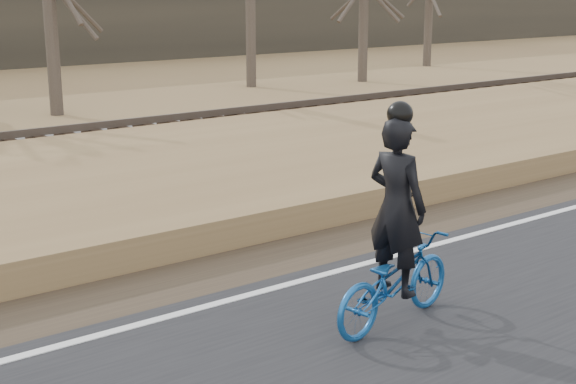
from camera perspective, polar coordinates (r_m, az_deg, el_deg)
ground at (r=11.47m, az=13.15°, el=-3.68°), size 120.00×120.00×0.00m
edge_line at (r=11.57m, az=12.42°, el=-3.14°), size 120.00×0.12×0.01m
shoulder at (r=12.23m, az=8.89°, el=-2.24°), size 120.00×1.60×0.04m
embankment at (r=14.36m, az=0.39°, el=1.27°), size 120.00×5.00×0.44m
ballast at (r=17.47m, az=-7.15°, el=3.56°), size 120.00×3.00×0.45m
railroad at (r=17.42m, az=-7.18°, el=4.54°), size 120.00×2.40×0.29m
cyclist at (r=8.33m, az=7.62°, el=-4.42°), size 1.88×0.91×2.34m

